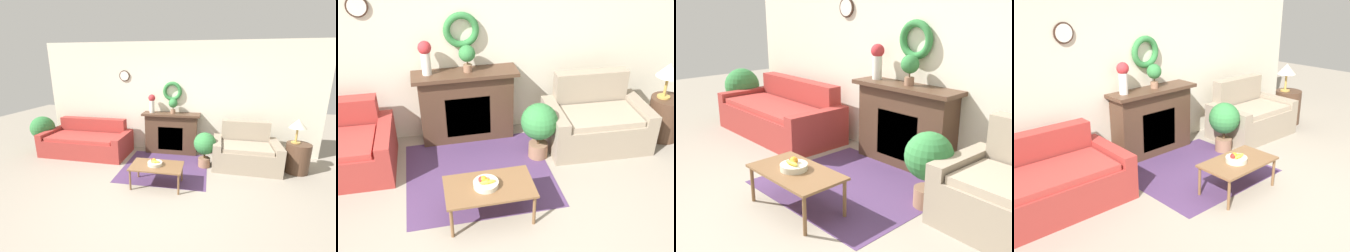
{
  "view_description": "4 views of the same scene",
  "coord_description": "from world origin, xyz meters",
  "views": [
    {
      "loc": [
        0.79,
        -3.0,
        2.16
      ],
      "look_at": [
        -0.02,
        1.43,
        0.93
      ],
      "focal_mm": 24.0,
      "sensor_mm": 36.0,
      "label": 1
    },
    {
      "loc": [
        -0.61,
        -2.55,
        3.05
      ],
      "look_at": [
        0.24,
        1.28,
        0.72
      ],
      "focal_mm": 42.0,
      "sensor_mm": 36.0,
      "label": 2
    },
    {
      "loc": [
        2.77,
        -1.39,
        1.91
      ],
      "look_at": [
        -0.24,
        1.41,
        0.65
      ],
      "focal_mm": 42.0,
      "sensor_mm": 36.0,
      "label": 3
    },
    {
      "loc": [
        -3.58,
        -2.13,
        2.43
      ],
      "look_at": [
        -0.22,
        1.5,
        0.67
      ],
      "focal_mm": 42.0,
      "sensor_mm": 36.0,
      "label": 4
    }
  ],
  "objects": [
    {
      "name": "table_lamp",
      "position": [
        2.58,
        1.74,
        1.01
      ],
      "size": [
        0.33,
        0.33,
        0.5
      ],
      "color": "#B28E42",
      "rests_on": "side_table_by_loveseat"
    },
    {
      "name": "fireplace",
      "position": [
        -0.1,
        2.3,
        0.51
      ],
      "size": [
        1.41,
        0.41,
        1.02
      ],
      "color": "#4C3323",
      "rests_on": "ground_plane"
    },
    {
      "name": "vase_on_mantel_left",
      "position": [
        -0.58,
        2.31,
        1.28
      ],
      "size": [
        0.17,
        0.17,
        0.45
      ],
      "color": "silver",
      "rests_on": "fireplace"
    },
    {
      "name": "loveseat_right",
      "position": [
        1.62,
        1.78,
        0.32
      ],
      "size": [
        1.4,
        0.94,
        0.95
      ],
      "rotation": [
        0.0,
        0.0,
        -0.04
      ],
      "color": "gray",
      "rests_on": "ground_plane"
    },
    {
      "name": "floor_rug",
      "position": [
        -0.08,
        1.39,
        0.0
      ],
      "size": [
        1.8,
        1.65,
        0.01
      ],
      "color": "#4C335B",
      "rests_on": "ground_plane"
    },
    {
      "name": "wall_back",
      "position": [
        -0.0,
        2.51,
        1.35
      ],
      "size": [
        6.8,
        0.15,
        2.7
      ],
      "color": "beige",
      "rests_on": "ground_plane"
    },
    {
      "name": "side_table_by_loveseat",
      "position": [
        2.64,
        1.69,
        0.31
      ],
      "size": [
        0.47,
        0.47,
        0.62
      ],
      "color": "#4C3323",
      "rests_on": "ground_plane"
    },
    {
      "name": "couch_left",
      "position": [
        -2.15,
        1.87,
        0.3
      ],
      "size": [
        2.11,
        1.01,
        0.83
      ],
      "rotation": [
        0.0,
        0.0,
        -0.02
      ],
      "color": "#9E332D",
      "rests_on": "ground_plane"
    },
    {
      "name": "fruit_bowl",
      "position": [
        -0.12,
        0.64,
        0.45
      ],
      "size": [
        0.27,
        0.27,
        0.12
      ],
      "color": "beige",
      "rests_on": "coffee_table"
    },
    {
      "name": "potted_plant_on_mantel",
      "position": [
        -0.05,
        2.29,
        1.24
      ],
      "size": [
        0.22,
        0.22,
        0.36
      ],
      "color": "#8E664C",
      "rests_on": "fireplace"
    },
    {
      "name": "ground_plane",
      "position": [
        0.0,
        0.0,
        0.0
      ],
      "size": [
        16.0,
        16.0,
        0.0
      ],
      "primitive_type": "plane",
      "color": "gray"
    },
    {
      "name": "coffee_table",
      "position": [
        -0.08,
        0.64,
        0.36
      ],
      "size": [
        0.94,
        0.55,
        0.4
      ],
      "color": "brown",
      "rests_on": "ground_plane"
    },
    {
      "name": "potted_plant_floor_by_loveseat",
      "position": [
        0.75,
        1.6,
        0.49
      ],
      "size": [
        0.48,
        0.48,
        0.77
      ],
      "color": "#8E664C",
      "rests_on": "ground_plane"
    },
    {
      "name": "potted_plant_floor_by_couch",
      "position": [
        -3.41,
        1.92,
        0.56
      ],
      "size": [
        0.59,
        0.59,
        0.88
      ],
      "color": "#8E664C",
      "rests_on": "ground_plane"
    }
  ]
}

